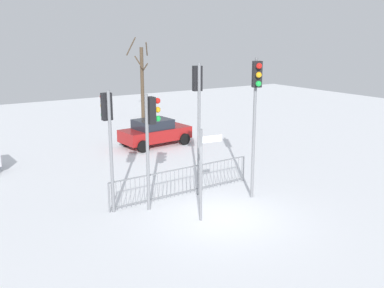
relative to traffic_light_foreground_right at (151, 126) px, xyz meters
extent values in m
plane|color=white|center=(1.58, -1.87, -2.95)|extent=(60.00, 60.00, 0.00)
cylinder|color=slate|center=(-0.15, 0.00, -0.94)|extent=(0.11, 0.11, 4.02)
cube|color=black|center=(0.01, 0.00, 0.52)|extent=(0.22, 0.32, 0.90)
sphere|color=red|center=(0.26, 0.00, 0.82)|extent=(0.20, 0.20, 0.20)
sphere|color=orange|center=(0.26, 0.00, 0.52)|extent=(0.20, 0.20, 0.20)
sphere|color=green|center=(0.26, 0.00, 0.22)|extent=(0.20, 0.20, 0.20)
cylinder|color=slate|center=(-1.27, 0.46, -0.86)|extent=(0.11, 0.11, 4.17)
cube|color=black|center=(-1.28, 0.63, 0.68)|extent=(0.34, 0.24, 0.90)
sphere|color=red|center=(-1.30, 0.87, 0.98)|extent=(0.20, 0.20, 0.20)
sphere|color=orange|center=(-1.30, 0.87, 0.68)|extent=(0.20, 0.20, 0.20)
sphere|color=green|center=(-1.30, 0.87, 0.38)|extent=(0.20, 0.20, 0.20)
cylinder|color=slate|center=(3.64, -0.99, -0.38)|extent=(0.11, 0.11, 5.13)
cube|color=black|center=(3.57, -1.14, 1.63)|extent=(0.39, 0.34, 0.90)
sphere|color=red|center=(3.45, -1.36, 1.93)|extent=(0.20, 0.20, 0.20)
sphere|color=orange|center=(3.45, -1.36, 1.63)|extent=(0.20, 0.20, 0.20)
sphere|color=green|center=(3.45, -1.36, 1.33)|extent=(0.20, 0.20, 0.20)
cylinder|color=slate|center=(2.11, 0.30, -0.48)|extent=(0.11, 0.11, 4.93)
cube|color=black|center=(2.14, 0.46, 1.43)|extent=(0.35, 0.27, 0.90)
sphere|color=red|center=(2.19, 0.71, 1.73)|extent=(0.20, 0.20, 0.20)
sphere|color=orange|center=(2.19, 0.71, 1.43)|extent=(0.20, 0.20, 0.20)
sphere|color=green|center=(2.19, 0.71, 1.13)|extent=(0.20, 0.20, 0.20)
cylinder|color=slate|center=(0.87, -1.72, -1.42)|extent=(0.09, 0.09, 3.05)
cube|color=white|center=(1.26, -1.76, -0.25)|extent=(0.70, 0.11, 0.22)
cube|color=slate|center=(1.58, 0.58, -1.90)|extent=(5.96, 0.20, 0.04)
cube|color=slate|center=(1.58, 0.58, -2.83)|extent=(5.96, 0.20, 0.04)
cylinder|color=slate|center=(-1.31, 0.50, -2.42)|extent=(0.02, 0.02, 1.05)
cylinder|color=slate|center=(-1.13, 0.50, -2.42)|extent=(0.02, 0.02, 1.05)
cylinder|color=slate|center=(-0.95, 0.51, -2.42)|extent=(0.02, 0.02, 1.05)
cylinder|color=slate|center=(-0.77, 0.51, -2.42)|extent=(0.02, 0.02, 1.05)
cylinder|color=slate|center=(-0.59, 0.52, -2.42)|extent=(0.02, 0.02, 1.05)
cylinder|color=slate|center=(-0.41, 0.52, -2.42)|extent=(0.02, 0.02, 1.05)
cylinder|color=slate|center=(-0.22, 0.53, -2.42)|extent=(0.02, 0.02, 1.05)
cylinder|color=slate|center=(-0.04, 0.53, -2.42)|extent=(0.02, 0.02, 1.05)
cylinder|color=slate|center=(0.14, 0.54, -2.42)|extent=(0.02, 0.02, 1.05)
cylinder|color=slate|center=(0.32, 0.54, -2.42)|extent=(0.02, 0.02, 1.05)
cylinder|color=slate|center=(0.50, 0.55, -2.42)|extent=(0.02, 0.02, 1.05)
cylinder|color=slate|center=(0.68, 0.55, -2.42)|extent=(0.02, 0.02, 1.05)
cylinder|color=slate|center=(0.86, 0.56, -2.42)|extent=(0.02, 0.02, 1.05)
cylinder|color=slate|center=(1.04, 0.56, -2.42)|extent=(0.02, 0.02, 1.05)
cylinder|color=slate|center=(1.22, 0.57, -2.42)|extent=(0.02, 0.02, 1.05)
cylinder|color=slate|center=(1.40, 0.57, -2.42)|extent=(0.02, 0.02, 1.05)
cylinder|color=slate|center=(1.58, 0.58, -2.42)|extent=(0.02, 0.02, 1.05)
cylinder|color=slate|center=(1.76, 0.58, -2.42)|extent=(0.02, 0.02, 1.05)
cylinder|color=slate|center=(1.94, 0.59, -2.42)|extent=(0.02, 0.02, 1.05)
cylinder|color=slate|center=(2.12, 0.59, -2.42)|extent=(0.02, 0.02, 1.05)
cylinder|color=slate|center=(2.30, 0.60, -2.42)|extent=(0.02, 0.02, 1.05)
cylinder|color=slate|center=(2.48, 0.60, -2.42)|extent=(0.02, 0.02, 1.05)
cylinder|color=slate|center=(2.66, 0.61, -2.42)|extent=(0.02, 0.02, 1.05)
cylinder|color=slate|center=(2.84, 0.61, -2.42)|extent=(0.02, 0.02, 1.05)
cylinder|color=slate|center=(3.02, 0.62, -2.42)|extent=(0.02, 0.02, 1.05)
cylinder|color=slate|center=(3.21, 0.62, -2.42)|extent=(0.02, 0.02, 1.05)
cylinder|color=slate|center=(3.39, 0.63, -2.42)|extent=(0.02, 0.02, 1.05)
cylinder|color=slate|center=(3.57, 0.63, -2.42)|extent=(0.02, 0.02, 1.05)
cylinder|color=slate|center=(3.75, 0.64, -2.42)|extent=(0.02, 0.02, 1.05)
cylinder|color=slate|center=(3.93, 0.64, -2.42)|extent=(0.02, 0.02, 1.05)
cylinder|color=slate|center=(4.11, 0.65, -2.42)|extent=(0.02, 0.02, 1.05)
cylinder|color=slate|center=(4.29, 0.65, -2.42)|extent=(0.02, 0.02, 1.05)
cylinder|color=slate|center=(4.47, 0.66, -2.42)|extent=(0.02, 0.02, 1.05)
cylinder|color=slate|center=(-1.40, 0.50, -2.42)|extent=(0.06, 0.06, 1.05)
cylinder|color=slate|center=(4.56, 0.66, -2.42)|extent=(0.06, 0.06, 1.05)
cube|color=maroon|center=(4.32, 7.98, -2.30)|extent=(3.95, 2.06, 0.65)
cube|color=#1E232D|center=(4.17, 7.97, -1.75)|extent=(2.04, 1.68, 0.55)
cylinder|color=black|center=(5.58, 8.96, -2.63)|extent=(0.66, 0.28, 0.64)
cylinder|color=black|center=(5.74, 7.27, -2.63)|extent=(0.66, 0.28, 0.64)
cylinder|color=black|center=(2.89, 8.70, -2.63)|extent=(0.66, 0.28, 0.64)
cylinder|color=black|center=(3.06, 7.00, -2.63)|extent=(0.66, 0.28, 0.64)
cylinder|color=#473828|center=(7.45, 15.88, -0.41)|extent=(0.25, 0.25, 5.07)
cylinder|color=#473828|center=(7.15, 15.73, 1.09)|extent=(0.40, 0.70, 0.89)
cylinder|color=#473828|center=(7.77, 15.69, 2.00)|extent=(0.50, 0.75, 0.97)
cylinder|color=#473828|center=(6.93, 16.47, 2.19)|extent=(1.28, 1.14, 1.25)
cylinder|color=#473828|center=(7.71, 16.04, 0.58)|extent=(0.43, 0.62, 0.86)
camera|label=1|loc=(-6.50, -12.78, 2.93)|focal=40.92mm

